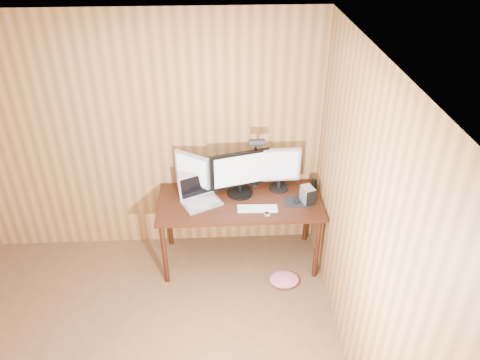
{
  "coord_description": "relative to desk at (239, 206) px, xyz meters",
  "views": [
    {
      "loc": [
        0.74,
        -2.11,
        3.36
      ],
      "look_at": [
        0.93,
        1.58,
        1.02
      ],
      "focal_mm": 35.0,
      "sensor_mm": 36.0,
      "label": 1
    }
  ],
  "objects": [
    {
      "name": "speaker",
      "position": [
        0.75,
        0.07,
        0.18
      ],
      "size": [
        0.05,
        0.05,
        0.12
      ],
      "primitive_type": "cylinder",
      "color": "black",
      "rests_on": "desk"
    },
    {
      "name": "monitor_center",
      "position": [
        0.01,
        0.05,
        0.36
      ],
      "size": [
        0.58,
        0.26,
        0.46
      ],
      "rotation": [
        0.0,
        0.0,
        0.27
      ],
      "color": "black",
      "rests_on": "desk"
    },
    {
      "name": "desk",
      "position": [
        0.0,
        0.0,
        0.0
      ],
      "size": [
        1.6,
        0.7,
        0.75
      ],
      "color": "black",
      "rests_on": "floor"
    },
    {
      "name": "mouse",
      "position": [
        0.55,
        -0.12,
        0.14
      ],
      "size": [
        0.07,
        0.11,
        0.04
      ],
      "primitive_type": "ellipsoid",
      "rotation": [
        0.0,
        0.0,
        -0.06
      ],
      "color": "black",
      "rests_on": "mousepad"
    },
    {
      "name": "laptop",
      "position": [
        -0.39,
        -0.06,
        0.19
      ],
      "size": [
        0.44,
        0.4,
        0.26
      ],
      "rotation": [
        0.0,
        0.0,
        0.45
      ],
      "color": "silver",
      "rests_on": "desk"
    },
    {
      "name": "room_shell",
      "position": [
        -0.93,
        -1.7,
        0.62
      ],
      "size": [
        4.0,
        4.0,
        4.0
      ],
      "color": "brown",
      "rests_on": "ground"
    },
    {
      "name": "keyboard",
      "position": [
        0.16,
        -0.22,
        0.13
      ],
      "size": [
        0.38,
        0.13,
        0.02
      ],
      "rotation": [
        0.0,
        0.0,
        -0.04
      ],
      "color": "white",
      "rests_on": "desk"
    },
    {
      "name": "mousepad",
      "position": [
        0.55,
        -0.12,
        0.12
      ],
      "size": [
        0.27,
        0.23,
        0.0
      ],
      "primitive_type": "cube",
      "rotation": [
        0.0,
        0.0,
        -0.16
      ],
      "color": "black",
      "rests_on": "desk"
    },
    {
      "name": "monitor_left",
      "position": [
        -0.45,
        0.09,
        0.36
      ],
      "size": [
        0.34,
        0.24,
        0.44
      ],
      "rotation": [
        0.0,
        0.0,
        -0.57
      ],
      "color": "black",
      "rests_on": "desk"
    },
    {
      "name": "desk_lamp",
      "position": [
        0.17,
        0.11,
        0.52
      ],
      "size": [
        0.15,
        0.21,
        0.65
      ],
      "rotation": [
        0.0,
        0.0,
        0.33
      ],
      "color": "black",
      "rests_on": "desk"
    },
    {
      "name": "fabric_pile",
      "position": [
        0.42,
        -0.45,
        -0.58
      ],
      "size": [
        0.35,
        0.31,
        0.09
      ],
      "primitive_type": null,
      "rotation": [
        0.0,
        0.0,
        0.26
      ],
      "color": "#CC6277",
      "rests_on": "floor"
    },
    {
      "name": "hard_drive",
      "position": [
        0.65,
        -0.12,
        0.2
      ],
      "size": [
        0.14,
        0.17,
        0.16
      ],
      "rotation": [
        0.0,
        0.0,
        0.31
      ],
      "color": "silver",
      "rests_on": "desk"
    },
    {
      "name": "phone",
      "position": [
        0.24,
        -0.29,
        0.13
      ],
      "size": [
        0.06,
        0.1,
        0.01
      ],
      "rotation": [
        0.0,
        0.0,
        0.14
      ],
      "color": "silver",
      "rests_on": "desk"
    },
    {
      "name": "monitor_right",
      "position": [
        0.41,
        0.12,
        0.37
      ],
      "size": [
        0.41,
        0.19,
        0.46
      ],
      "rotation": [
        0.0,
        0.0,
        0.03
      ],
      "color": "black",
      "rests_on": "desk"
    }
  ]
}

